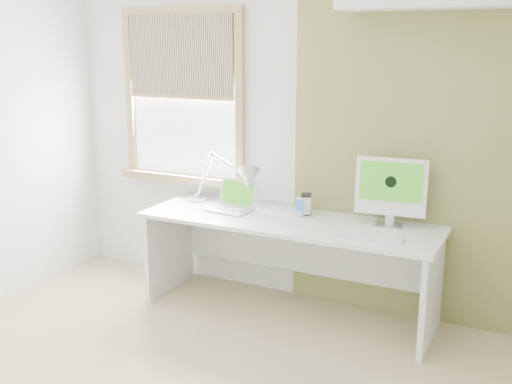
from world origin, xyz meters
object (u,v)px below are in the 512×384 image
Objects in this scene: desk at (291,243)px; desk_lamp at (239,180)px; external_drive at (306,204)px; imac at (391,188)px; laptop at (233,203)px.

desk_lamp is (-0.48, 0.08, 0.41)m from desk.
external_drive is (0.06, 0.14, 0.27)m from desk.
desk is 4.43× the size of imac.
desk is 0.84m from imac.
external_drive reaches higher than desk.
external_drive is at bearing 6.09° from desk_lamp.
desk_lamp is 0.56m from external_drive.
laptop is (-0.49, 0.00, 0.25)m from desk.
laptop is at bearing 179.67° from desk.
desk_lamp is at bearing 170.51° from desk.
laptop is 0.70× the size of imac.
desk is 0.31m from external_drive.
imac is (1.18, 0.12, 0.21)m from laptop.
external_drive is (0.55, 0.14, 0.02)m from laptop.
desk is at bearing -169.67° from imac.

